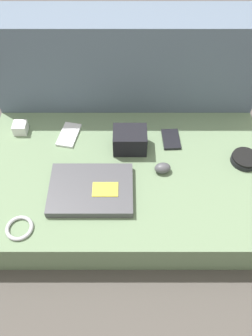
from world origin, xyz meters
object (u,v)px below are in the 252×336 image
(computer_mouse, at_px, (163,168))
(speaker_puck, at_px, (245,159))
(phone_silver, at_px, (69,135))
(charger_brick, at_px, (20,128))
(laptop, at_px, (91,189))
(phone_black, at_px, (171,139))
(camera_pouch, at_px, (130,140))

(computer_mouse, height_order, speaker_puck, computer_mouse)
(speaker_puck, xyz_separation_m, phone_silver, (-0.69, 0.14, -0.01))
(speaker_puck, height_order, charger_brick, charger_brick)
(laptop, distance_m, phone_black, 0.40)
(laptop, relative_size, phone_silver, 2.10)
(computer_mouse, bearing_deg, phone_black, 67.34)
(speaker_puck, bearing_deg, laptop, -166.32)
(speaker_puck, relative_size, charger_brick, 1.90)
(phone_black, bearing_deg, speaker_puck, -24.92)
(camera_pouch, distance_m, charger_brick, 0.46)
(phone_silver, bearing_deg, computer_mouse, -14.83)
(phone_black, xyz_separation_m, charger_brick, (-0.62, 0.05, 0.02))
(speaker_puck, relative_size, phone_silver, 0.73)
(laptop, relative_size, speaker_puck, 2.89)
(laptop, height_order, speaker_puck, laptop)
(speaker_puck, relative_size, camera_pouch, 0.79)
(charger_brick, bearing_deg, computer_mouse, -20.08)
(speaker_puck, height_order, camera_pouch, camera_pouch)
(computer_mouse, distance_m, phone_silver, 0.41)
(computer_mouse, distance_m, camera_pouch, 0.17)
(camera_pouch, height_order, charger_brick, camera_pouch)
(speaker_puck, distance_m, charger_brick, 0.90)
(computer_mouse, relative_size, camera_pouch, 0.50)
(phone_silver, bearing_deg, laptop, -56.63)
(camera_pouch, bearing_deg, computer_mouse, -44.40)
(computer_mouse, bearing_deg, laptop, -167.06)
(laptop, distance_m, charger_brick, 0.43)
(computer_mouse, distance_m, charger_brick, 0.61)
(phone_silver, height_order, camera_pouch, camera_pouch)
(computer_mouse, relative_size, speaker_puck, 0.64)
(phone_black, distance_m, camera_pouch, 0.18)
(speaker_puck, xyz_separation_m, phone_black, (-0.27, 0.11, -0.01))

